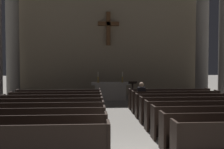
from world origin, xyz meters
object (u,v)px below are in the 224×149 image
at_px(pew_left_row_2, 28,134).
at_px(pew_right_row_6, 183,105).
at_px(pew_left_row_4, 43,117).
at_px(pew_right_row_8, 169,98).
at_px(column_left_fourth, 13,41).
at_px(lone_worshipper, 141,97).
at_px(pew_left_row_6, 53,107).
at_px(pew_right_row_7, 175,101).
at_px(pew_left_row_3, 36,124).
at_px(pew_right_row_5, 192,109).
at_px(candlestick_left, 98,79).
at_px(pew_left_row_7, 56,103).
at_px(pew_right_row_4, 203,115).
at_px(altar, 110,91).
at_px(candlestick_right, 122,79).
at_px(pew_left_row_5, 48,111).
at_px(pew_right_row_3, 217,121).
at_px(column_right_fourth, 202,42).
at_px(lectern, 133,92).
at_px(pew_left_row_8, 59,99).
at_px(pew_left_row_1, 16,147).

bearing_deg(pew_left_row_2, pew_right_row_6, 38.27).
relative_size(pew_left_row_4, pew_right_row_8, 1.00).
xyz_separation_m(column_left_fourth, lone_worshipper, (6.69, -4.77, -2.69)).
xyz_separation_m(pew_left_row_6, pew_right_row_7, (5.07, 1.00, 0.00)).
height_order(pew_left_row_2, pew_left_row_3, same).
bearing_deg(pew_right_row_5, candlestick_left, 117.50).
xyz_separation_m(pew_left_row_7, column_left_fourth, (-3.10, 4.81, 2.90)).
relative_size(pew_left_row_2, lone_worshipper, 2.84).
xyz_separation_m(pew_right_row_4, pew_right_row_7, (0.00, 3.00, 0.00)).
xyz_separation_m(pew_left_row_6, altar, (2.54, 5.22, 0.06)).
relative_size(pew_left_row_7, candlestick_right, 6.17).
height_order(pew_left_row_5, pew_right_row_3, same).
distance_m(pew_left_row_3, column_right_fourth, 12.37).
bearing_deg(pew_right_row_5, altar, 112.19).
bearing_deg(pew_left_row_7, lectern, 39.54).
distance_m(column_left_fourth, altar, 6.34).
bearing_deg(candlestick_right, pew_right_row_4, -75.73).
bearing_deg(pew_left_row_8, pew_left_row_2, -90.00).
relative_size(candlestick_left, lone_worshipper, 0.46).
height_order(pew_left_row_3, pew_left_row_4, same).
distance_m(pew_left_row_8, candlestick_right, 4.62).
bearing_deg(lectern, column_right_fourth, 21.70).
bearing_deg(pew_left_row_2, lectern, 65.50).
relative_size(column_left_fourth, candlestick_right, 11.39).
height_order(pew_right_row_4, altar, altar).
height_order(pew_left_row_6, lone_worshipper, lone_worshipper).
xyz_separation_m(pew_left_row_1, column_left_fourth, (-3.10, 10.82, 2.90)).
bearing_deg(pew_right_row_6, pew_right_row_8, 90.00).
xyz_separation_m(pew_right_row_5, candlestick_left, (-3.24, 6.22, 0.72)).
distance_m(pew_left_row_5, pew_left_row_8, 3.00).
height_order(pew_left_row_1, pew_left_row_4, same).
bearing_deg(lone_worshipper, pew_left_row_3, -131.64).
distance_m(pew_right_row_6, candlestick_right, 5.58).
bearing_deg(pew_left_row_2, column_left_fourth, 107.52).
height_order(pew_right_row_3, altar, altar).
bearing_deg(pew_left_row_8, pew_right_row_7, -11.16).
relative_size(altar, candlestick_right, 3.61).
xyz_separation_m(pew_right_row_4, candlestick_right, (-1.84, 7.22, 0.72)).
bearing_deg(column_right_fourth, pew_left_row_3, -132.83).
height_order(pew_right_row_6, pew_right_row_8, same).
relative_size(column_left_fourth, candlestick_left, 11.39).
height_order(pew_right_row_4, lone_worshipper, lone_worshipper).
distance_m(pew_left_row_1, altar, 10.53).
bearing_deg(pew_right_row_4, pew_right_row_3, -90.00).
height_order(pew_left_row_5, pew_left_row_7, same).
bearing_deg(pew_left_row_3, altar, 72.85).
height_order(pew_left_row_6, pew_left_row_8, same).
bearing_deg(pew_right_row_4, candlestick_left, 114.15).
bearing_deg(pew_left_row_3, candlestick_left, 77.41).
bearing_deg(candlestick_left, pew_left_row_6, -109.39).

